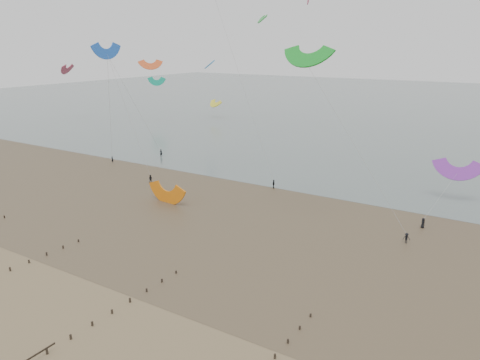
% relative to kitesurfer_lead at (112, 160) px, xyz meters
% --- Properties ---
extents(ground, '(500.00, 500.00, 0.00)m').
position_rel_kitesurfer_lead_xyz_m(ground, '(44.78, -47.46, -0.79)').
color(ground, brown).
rests_on(ground, ground).
extents(sea_and_shore, '(500.00, 665.00, 0.03)m').
position_rel_kitesurfer_lead_xyz_m(sea_and_shore, '(40.70, -13.06, -0.78)').
color(sea_and_shore, '#475654').
rests_on(sea_and_shore, ground).
extents(kitesurfer_lead, '(0.59, 0.40, 1.58)m').
position_rel_kitesurfer_lead_xyz_m(kitesurfer_lead, '(0.00, 0.00, 0.00)').
color(kitesurfer_lead, black).
rests_on(kitesurfer_lead, ground).
extents(kitesurfers, '(110.84, 25.84, 1.88)m').
position_rel_kitesurfer_lead_xyz_m(kitesurfers, '(70.40, 2.88, 0.06)').
color(kitesurfers, black).
rests_on(kitesurfers, ground).
extents(grounded_kite, '(7.91, 6.44, 4.08)m').
position_rel_kitesurfer_lead_xyz_m(grounded_kite, '(30.15, -15.45, -0.79)').
color(grounded_kite, orange).
rests_on(grounded_kite, ground).
extents(kites_airborne, '(226.62, 129.06, 43.51)m').
position_rel_kitesurfer_lead_xyz_m(kites_airborne, '(27.01, 39.19, 21.16)').
color(kites_airborne, yellow).
rests_on(kites_airborne, ground).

